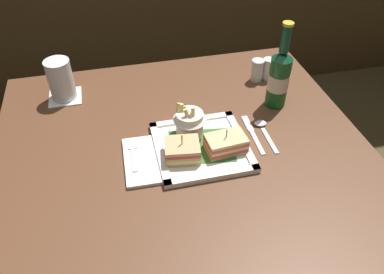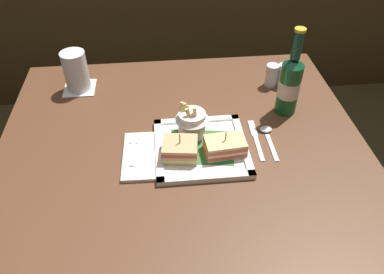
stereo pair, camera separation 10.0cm
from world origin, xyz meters
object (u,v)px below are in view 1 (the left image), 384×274
fries_cup (190,120)px  beer_bottle (279,77)px  pepper_shaker (268,70)px  knife (252,132)px  dining_table (183,177)px  spoon (263,128)px  sandwich_half_left (182,150)px  sandwich_half_right (226,144)px  fork (133,153)px  water_glass (61,82)px  square_plate (201,147)px  salt_shaker (257,71)px

fries_cup → beer_bottle: beer_bottle is taller
pepper_shaker → knife: bearing=-119.6°
dining_table → spoon: size_ratio=7.19×
dining_table → sandwich_half_left: (-0.01, -0.04, 0.15)m
sandwich_half_right → fork: bearing=169.8°
sandwich_half_right → water_glass: size_ratio=0.85×
sandwich_half_right → sandwich_half_left: bearing=180.0°
square_plate → salt_shaker: bearing=47.5°
sandwich_half_right → fork: 0.24m
beer_bottle → knife: size_ratio=1.56×
knife → salt_shaker: 0.28m
sandwich_half_left → fries_cup: (0.04, 0.08, 0.03)m
dining_table → sandwich_half_right: 0.19m
pepper_shaker → sandwich_half_right: bearing=-127.6°
spoon → salt_shaker: size_ratio=1.88×
dining_table → fries_cup: fries_cup is taller
sandwich_half_left → pepper_shaker: bearing=41.3°
sandwich_half_left → sandwich_half_right: sandwich_half_left is taller
sandwich_half_left → fries_cup: 0.10m
sandwich_half_right → knife: bearing=31.2°
sandwich_half_left → pepper_shaker: (0.36, 0.32, 0.00)m
sandwich_half_right → beer_bottle: bearing=39.3°
fork → knife: size_ratio=0.72×
square_plate → beer_bottle: bearing=28.2°
dining_table → fork: 0.18m
fork → spoon: (0.37, 0.02, -0.01)m
square_plate → sandwich_half_left: sandwich_half_left is taller
beer_bottle → salt_shaker: 0.16m
square_plate → fork: (-0.18, 0.01, 0.00)m
fork → knife: fork is taller
square_plate → spoon: square_plate is taller
square_plate → sandwich_half_left: (-0.06, -0.03, 0.03)m
water_glass → spoon: bearing=-28.0°
square_plate → sandwich_half_right: bearing=-26.2°
sandwich_half_right → fries_cup: size_ratio=1.08×
beer_bottle → square_plate: bearing=-151.8°
sandwich_half_left → salt_shaker: size_ratio=1.31×
dining_table → salt_shaker: salt_shaker is taller
square_plate → knife: bearing=11.1°
sandwich_half_left → knife: sandwich_half_left is taller
sandwich_half_left → water_glass: water_glass is taller
beer_bottle → fries_cup: bearing=-162.4°
sandwich_half_left → water_glass: (-0.30, 0.36, 0.03)m
sandwich_half_left → sandwich_half_right: (0.12, -0.00, -0.00)m
beer_bottle → water_glass: 0.66m
beer_bottle → fork: 0.48m
beer_bottle → knife: beer_bottle is taller
salt_shaker → dining_table: bearing=-138.9°
sandwich_half_left → knife: bearing=15.4°
water_glass → fork: bearing=-60.6°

